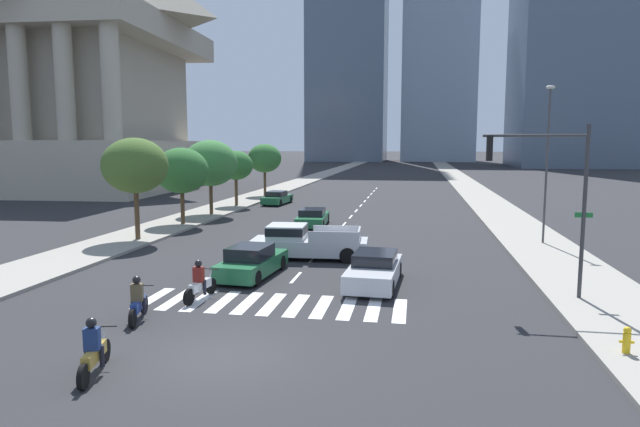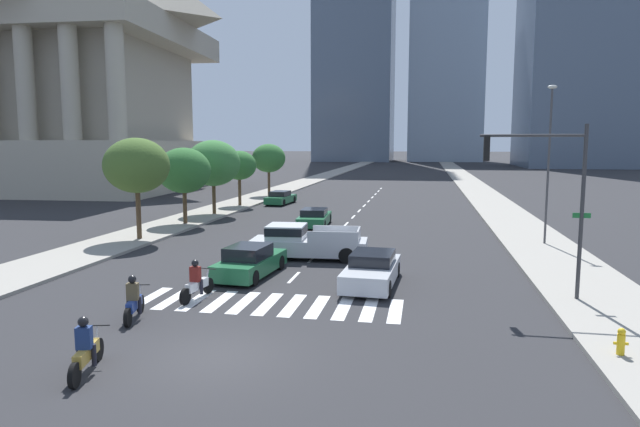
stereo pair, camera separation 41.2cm
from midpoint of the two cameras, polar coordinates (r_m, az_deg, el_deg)
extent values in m
plane|color=#28282B|center=(15.52, -10.59, -14.29)|extent=(800.00, 800.00, 0.00)
cube|color=gray|center=(44.35, 18.29, -0.39)|extent=(4.00, 260.00, 0.15)
cube|color=gray|center=(47.00, -11.28, 0.24)|extent=(4.00, 260.00, 0.15)
cube|color=silver|center=(21.59, -17.29, -8.31)|extent=(0.45, 2.79, 0.01)
cube|color=silver|center=(21.20, -15.10, -8.51)|extent=(0.45, 2.79, 0.01)
cube|color=silver|center=(20.84, -12.83, -8.71)|extent=(0.45, 2.79, 0.01)
cube|color=silver|center=(20.52, -10.48, -8.90)|extent=(0.45, 2.79, 0.01)
cube|color=silver|center=(20.23, -8.06, -9.09)|extent=(0.45, 2.79, 0.01)
cube|color=silver|center=(19.98, -5.57, -9.26)|extent=(0.45, 2.79, 0.01)
cube|color=silver|center=(19.77, -3.02, -9.41)|extent=(0.45, 2.79, 0.01)
cube|color=silver|center=(19.60, -0.42, -9.56)|extent=(0.45, 2.79, 0.01)
cube|color=silver|center=(19.46, 2.22, -9.68)|extent=(0.45, 2.79, 0.01)
cube|color=silver|center=(19.37, 4.90, -9.78)|extent=(0.45, 2.79, 0.01)
cube|color=silver|center=(19.32, 7.60, -9.87)|extent=(0.45, 2.79, 0.01)
cube|color=silver|center=(23.73, -3.00, -6.59)|extent=(0.14, 2.00, 0.01)
cube|color=silver|center=(27.55, -1.14, -4.64)|extent=(0.14, 2.00, 0.01)
cube|color=silver|center=(31.41, 0.25, -3.17)|extent=(0.14, 2.00, 0.01)
cube|color=silver|center=(35.30, 1.33, -2.01)|extent=(0.14, 2.00, 0.01)
cube|color=silver|center=(39.22, 2.20, -1.09)|extent=(0.14, 2.00, 0.01)
cube|color=silver|center=(43.15, 2.91, -0.34)|extent=(0.14, 2.00, 0.01)
cube|color=silver|center=(47.09, 3.50, 0.29)|extent=(0.14, 2.00, 0.01)
cube|color=silver|center=(51.04, 3.99, 0.82)|extent=(0.14, 2.00, 0.01)
cube|color=silver|center=(55.00, 4.42, 1.28)|extent=(0.14, 2.00, 0.01)
cube|color=silver|center=(58.96, 4.79, 1.67)|extent=(0.14, 2.00, 0.01)
cube|color=silver|center=(62.93, 5.11, 2.02)|extent=(0.14, 2.00, 0.01)
cube|color=silver|center=(66.90, 5.40, 2.32)|extent=(0.14, 2.00, 0.01)
cube|color=silver|center=(70.88, 5.65, 2.59)|extent=(0.14, 2.00, 0.01)
cylinder|color=black|center=(19.75, -18.22, -8.90)|extent=(0.26, 0.61, 0.60)
cylinder|color=black|center=(18.37, -19.35, -10.16)|extent=(0.26, 0.61, 0.60)
cube|color=navy|center=(19.00, -18.79, -8.87)|extent=(0.50, 1.21, 0.32)
cylinder|color=#B2B2B7|center=(19.58, -18.32, -8.13)|extent=(0.14, 0.32, 0.67)
cylinder|color=black|center=(19.53, -18.33, -7.05)|extent=(0.69, 0.21, 0.04)
cube|color=brown|center=(18.79, -18.92, -7.68)|extent=(0.41, 0.32, 0.55)
sphere|color=black|center=(18.69, -18.97, -6.48)|extent=(0.26, 0.26, 0.26)
cylinder|color=black|center=(19.06, -19.31, -9.00)|extent=(0.15, 0.15, 0.55)
cylinder|color=black|center=(18.97, -18.25, -9.03)|extent=(0.15, 0.15, 0.55)
cylinder|color=black|center=(21.58, -11.67, -7.32)|extent=(0.20, 0.61, 0.60)
cylinder|color=black|center=(20.23, -13.93, -8.36)|extent=(0.20, 0.61, 0.60)
cube|color=silver|center=(20.85, -12.78, -7.24)|extent=(0.39, 1.31, 0.32)
cylinder|color=#B2B2B7|center=(21.42, -11.82, -6.60)|extent=(0.10, 0.32, 0.67)
cylinder|color=black|center=(21.38, -11.78, -5.61)|extent=(0.70, 0.13, 0.04)
cube|color=maroon|center=(20.66, -12.95, -6.13)|extent=(0.39, 0.29, 0.55)
sphere|color=black|center=(20.57, -12.98, -5.04)|extent=(0.26, 0.26, 0.26)
cylinder|color=black|center=(20.95, -13.20, -7.32)|extent=(0.14, 0.14, 0.55)
cylinder|color=black|center=(20.77, -12.34, -7.42)|extent=(0.14, 0.14, 0.55)
cylinder|color=black|center=(15.94, -21.97, -12.97)|extent=(0.27, 0.61, 0.60)
cylinder|color=black|center=(14.49, -23.97, -15.13)|extent=(0.27, 0.61, 0.60)
cube|color=#B28E38|center=(15.13, -22.96, -13.22)|extent=(0.54, 1.33, 0.32)
cylinder|color=#B2B2B7|center=(15.75, -22.13, -12.06)|extent=(0.14, 0.32, 0.67)
cylinder|color=black|center=(15.68, -22.14, -10.72)|extent=(0.69, 0.21, 0.04)
cube|color=navy|center=(14.90, -23.17, -11.78)|extent=(0.41, 0.32, 0.55)
sphere|color=black|center=(14.78, -23.24, -10.29)|extent=(0.26, 0.26, 0.26)
cylinder|color=black|center=(15.21, -23.61, -13.35)|extent=(0.15, 0.15, 0.55)
cylinder|color=black|center=(15.10, -22.28, -13.44)|extent=(0.15, 0.15, 0.55)
cube|color=#B7BABF|center=(27.44, -1.50, -3.43)|extent=(5.79, 2.37, 0.75)
cube|color=#B7BABF|center=(27.50, -3.85, -1.88)|extent=(1.92, 1.99, 0.70)
cube|color=black|center=(27.49, -3.85, -1.71)|extent=(1.95, 2.03, 0.39)
cube|color=#B7BABF|center=(26.22, 0.91, -2.48)|extent=(2.39, 0.22, 0.55)
cube|color=#B7BABF|center=(28.15, 1.30, -1.81)|extent=(2.39, 0.22, 0.55)
cube|color=#B7BABF|center=(27.10, 3.63, -2.18)|extent=(0.19, 1.97, 0.55)
cylinder|color=black|center=(26.93, -5.85, -4.13)|extent=(0.77, 0.30, 0.76)
cylinder|color=black|center=(28.70, -5.07, -3.42)|extent=(0.77, 0.30, 0.76)
cylinder|color=black|center=(26.38, 2.40, -4.34)|extent=(0.77, 0.30, 0.76)
cylinder|color=black|center=(28.19, 2.67, -3.59)|extent=(0.77, 0.30, 0.76)
cube|color=#1E6038|center=(38.22, -1.06, -0.60)|extent=(2.12, 4.89, 0.62)
cube|color=black|center=(37.92, -1.11, 0.15)|extent=(1.75, 2.24, 0.45)
cylinder|color=black|center=(39.96, -1.94, -0.48)|extent=(0.26, 0.65, 0.64)
cylinder|color=black|center=(39.74, 0.45, -0.51)|extent=(0.26, 0.65, 0.64)
cylinder|color=black|center=(36.77, -2.69, -1.15)|extent=(0.26, 0.65, 0.64)
cylinder|color=black|center=(36.54, -0.10, -1.20)|extent=(0.26, 0.65, 0.64)
cube|color=#1E6038|center=(24.03, -7.49, -5.27)|extent=(2.16, 4.61, 0.66)
cube|color=black|center=(23.71, -7.72, -3.96)|extent=(1.73, 2.14, 0.54)
cylinder|color=black|center=(25.74, -7.81, -4.83)|extent=(0.28, 0.66, 0.64)
cylinder|color=black|center=(25.17, -4.48, -5.06)|extent=(0.28, 0.66, 0.64)
cylinder|color=black|center=(23.04, -10.77, -6.31)|extent=(0.28, 0.66, 0.64)
cylinder|color=black|center=(22.41, -7.10, -6.63)|extent=(0.28, 0.66, 0.64)
cube|color=#B7BABF|center=(22.43, 5.07, -6.09)|extent=(2.10, 4.84, 0.69)
cube|color=black|center=(22.54, 5.17, -4.53)|extent=(1.73, 2.22, 0.46)
cylinder|color=black|center=(20.82, 6.73, -7.69)|extent=(0.25, 0.65, 0.64)
cylinder|color=black|center=(21.06, 2.19, -7.48)|extent=(0.25, 0.65, 0.64)
cylinder|color=black|center=(23.94, 7.58, -5.74)|extent=(0.25, 0.65, 0.64)
cylinder|color=black|center=(24.15, 3.63, -5.58)|extent=(0.25, 0.65, 0.64)
cube|color=#1E6038|center=(52.18, -4.64, 1.48)|extent=(2.10, 4.67, 0.62)
cube|color=black|center=(51.92, -4.73, 2.05)|extent=(1.68, 2.16, 0.47)
cylinder|color=black|center=(53.90, -4.89, 1.49)|extent=(0.27, 0.66, 0.64)
cylinder|color=black|center=(53.41, -3.31, 1.45)|extent=(0.27, 0.66, 0.64)
cylinder|color=black|center=(51.02, -6.04, 1.16)|extent=(0.27, 0.66, 0.64)
cylinder|color=black|center=(50.49, -4.38, 1.11)|extent=(0.27, 0.66, 0.64)
cylinder|color=gold|center=(16.97, 28.39, -11.64)|extent=(0.20, 0.20, 0.55)
sphere|color=gold|center=(16.87, 28.46, -10.53)|extent=(0.20, 0.20, 0.20)
cylinder|color=gold|center=(17.00, 28.82, -11.53)|extent=(0.10, 0.08, 0.08)
cylinder|color=gold|center=(16.92, 27.97, -11.57)|extent=(0.10, 0.08, 0.08)
cylinder|color=#333335|center=(21.58, 25.03, 0.11)|extent=(0.14, 0.14, 6.19)
cylinder|color=#333335|center=(21.05, 20.72, 7.51)|extent=(3.55, 0.10, 0.10)
cube|color=black|center=(20.82, 16.51, 6.45)|extent=(0.20, 0.28, 0.90)
sphere|color=red|center=(20.82, 16.54, 7.28)|extent=(0.18, 0.18, 0.18)
sphere|color=orange|center=(20.82, 16.51, 6.45)|extent=(0.18, 0.18, 0.18)
sphere|color=green|center=(20.83, 16.48, 5.63)|extent=(0.18, 0.18, 0.18)
cube|color=#19662D|center=(21.60, 25.02, -0.14)|extent=(0.60, 0.04, 0.18)
cylinder|color=#3F3F42|center=(32.94, 21.96, 4.44)|extent=(0.12, 0.12, 8.44)
ellipsoid|color=beige|center=(33.06, 22.32, 11.93)|extent=(0.50, 0.24, 0.20)
cylinder|color=#4C3823|center=(33.80, -18.65, -0.18)|extent=(0.28, 0.28, 2.77)
ellipsoid|color=#426028|center=(33.57, -18.84, 4.70)|extent=(3.73, 3.73, 3.17)
cylinder|color=#4C3823|center=(39.49, -14.25, 0.58)|extent=(0.28, 0.28, 2.21)
ellipsoid|color=#2D662D|center=(39.29, -14.36, 4.31)|extent=(3.68, 3.68, 3.13)
cylinder|color=#4C3823|center=(44.47, -11.40, 1.44)|extent=(0.28, 0.28, 2.30)
ellipsoid|color=#387538|center=(44.28, -11.50, 5.10)|extent=(4.23, 4.23, 3.60)
cylinder|color=#4C3823|center=(50.29, -8.85, 2.18)|extent=(0.28, 0.28, 2.36)
ellipsoid|color=#2D662D|center=(50.14, -8.90, 4.92)|extent=(3.06, 3.06, 2.60)
cylinder|color=#4C3823|center=(59.42, -5.89, 3.08)|extent=(0.28, 0.28, 2.56)
ellipsoid|color=#2D662D|center=(59.29, -5.92, 5.68)|extent=(3.55, 3.55, 3.01)
cube|color=#B2A893|center=(76.29, -24.28, 4.57)|extent=(29.68, 29.68, 5.99)
cube|color=#A49A88|center=(76.48, -24.62, 11.03)|extent=(23.15, 23.15, 11.27)
cylinder|color=#B2A893|center=(64.60, -28.72, 11.63)|extent=(1.80, 1.80, 11.27)
cylinder|color=#B2A893|center=(61.94, -24.98, 12.07)|extent=(1.80, 1.80, 11.27)
cylinder|color=#B2A893|center=(59.55, -20.91, 12.49)|extent=(1.80, 1.80, 11.27)
cube|color=#B2A893|center=(77.37, -24.90, 16.30)|extent=(29.68, 29.68, 3.00)
cube|color=#8C9EB2|center=(189.73, 12.13, 17.23)|extent=(22.99, 21.49, 78.40)
camera|label=1|loc=(0.21, -90.41, -0.05)|focal=31.09mm
camera|label=2|loc=(0.21, 89.59, 0.05)|focal=31.09mm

